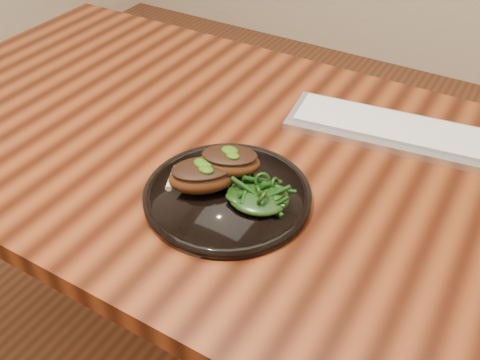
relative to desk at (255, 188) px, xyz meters
The scene contains 7 objects.
desk is the anchor object (origin of this frame).
plate 0.16m from the desk, 81.26° to the right, with size 0.28×0.28×0.02m.
lamb_chop_front 0.19m from the desk, 97.78° to the right, with size 0.13×0.13×0.05m.
lamb_chop_back 0.18m from the desk, 85.67° to the right, with size 0.12×0.10×0.05m.
herb_smear 0.13m from the desk, 100.67° to the right, with size 0.09×0.06×0.01m, color #193F06.
greens_heap 0.19m from the desk, 59.82° to the right, with size 0.10×0.10×0.04m.
keyboard 0.31m from the desk, 42.14° to the left, with size 0.46×0.19×0.02m.
Camera 1 is at (0.38, -0.70, 1.34)m, focal length 40.00 mm.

